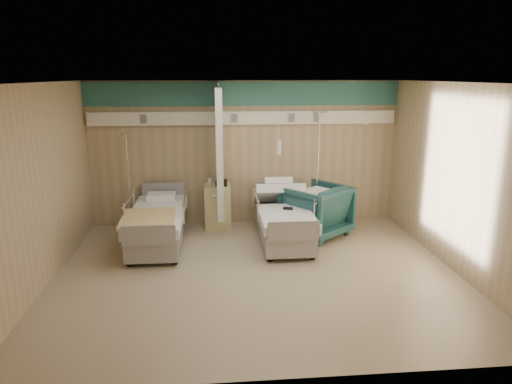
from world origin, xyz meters
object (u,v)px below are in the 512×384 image
iv_stand_left (131,210)px  bedside_cabinet (218,206)px  bed_left (158,228)px  visitor_armchair (316,210)px  iv_stand_right (316,204)px  bed_right (283,225)px

iv_stand_left → bedside_cabinet: bearing=-2.2°
bed_left → visitor_armchair: 2.87m
iv_stand_right → iv_stand_left: bearing=177.1°
visitor_armchair → iv_stand_left: bearing=-49.2°
bed_left → visitor_armchair: size_ratio=2.04×
visitor_armchair → iv_stand_left: (-3.47, 0.68, -0.10)m
bedside_cabinet → visitor_armchair: 1.90m
bed_right → bedside_cabinet: 1.46m
bed_right → bedside_cabinet: bedside_cabinet is taller
visitor_armchair → iv_stand_left: 3.54m
visitor_armchair → iv_stand_right: bearing=-141.7°
bedside_cabinet → iv_stand_left: iv_stand_left is taller
iv_stand_left → visitor_armchair: bearing=-11.2°
bed_left → bedside_cabinet: bedside_cabinet is taller
bedside_cabinet → visitor_armchair: visitor_armchair is taller
bed_right → iv_stand_right: bearing=45.3°
bed_right → iv_stand_left: iv_stand_left is taller
iv_stand_right → visitor_armchair: bearing=-103.6°
bed_right → visitor_armchair: bearing=23.3°
visitor_armchair → iv_stand_right: 0.51m
visitor_armchair → iv_stand_right: size_ratio=0.47×
bed_left → iv_stand_right: bearing=14.7°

